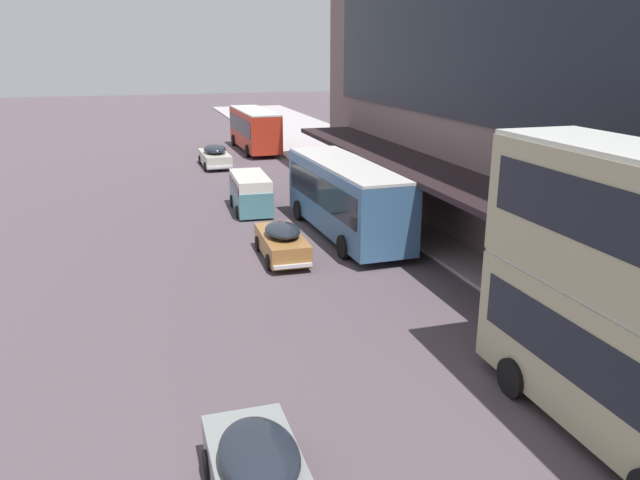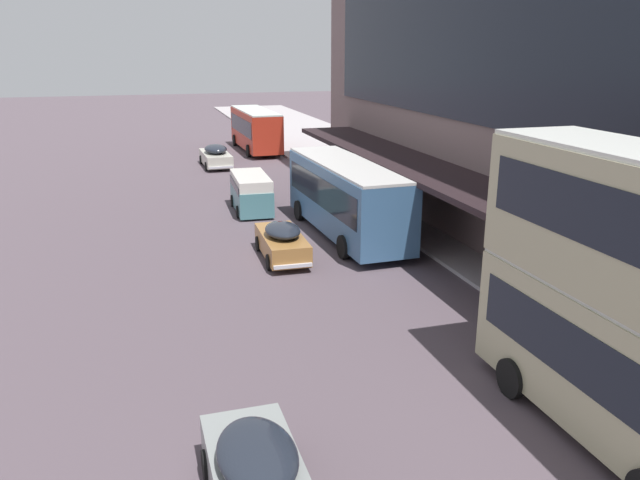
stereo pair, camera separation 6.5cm
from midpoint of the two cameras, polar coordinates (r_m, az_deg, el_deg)
The scene contains 5 objects.
transit_bus_kerbside_front at distance 28.66m, azimuth 2.48°, elevation 4.19°, with size 3.06×10.01×3.44m.
transit_bus_kerbside_far at distance 53.51m, azimuth -5.89°, elevation 10.19°, with size 2.85×9.69×3.43m.
sedan_lead_mid at distance 46.69m, azimuth -9.48°, elevation 7.60°, with size 2.03×4.96×1.66m.
sedan_trailing_mid at distance 25.76m, azimuth -3.42°, elevation -0.09°, with size 1.83×4.33×1.54m.
vw_van at distance 33.58m, azimuth -6.30°, elevation 4.52°, with size 2.04×4.62×1.96m.
Camera 2 is at (-5.48, -2.61, 8.41)m, focal length 35.00 mm.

